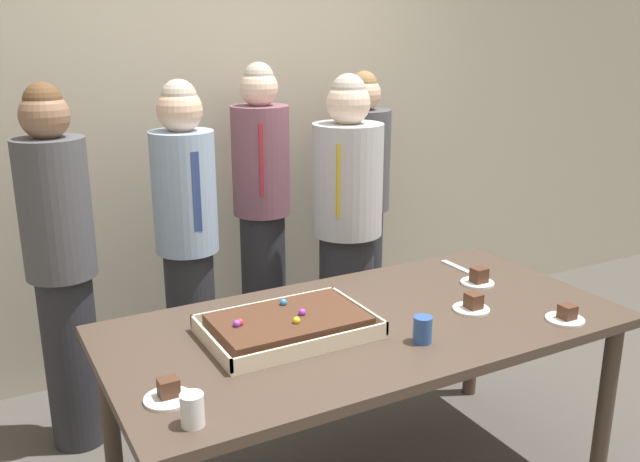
{
  "coord_description": "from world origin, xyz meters",
  "views": [
    {
      "loc": [
        -1.34,
        -2.07,
        1.88
      ],
      "look_at": [
        -0.13,
        0.15,
        1.13
      ],
      "focal_mm": 38.05,
      "sensor_mm": 36.0,
      "label": 1
    }
  ],
  "objects_px": {
    "plated_slice_near_right": "(566,316)",
    "person_left_edge_reaching": "(61,264)",
    "drink_cup_middle": "(192,410)",
    "person_striped_tie_right": "(262,215)",
    "plated_slice_far_left": "(472,305)",
    "person_green_shirt_behind": "(362,209)",
    "cake_server_utensil": "(456,267)",
    "person_serving_front": "(187,242)",
    "person_far_right_suit": "(347,232)",
    "plated_slice_far_right": "(478,279)",
    "party_table": "(367,340)",
    "sheet_cake": "(288,325)",
    "drink_cup_nearest": "(423,330)",
    "plated_slice_near_left": "(168,394)"
  },
  "relations": [
    {
      "from": "drink_cup_nearest",
      "to": "person_left_edge_reaching",
      "type": "relative_size",
      "value": 0.06
    },
    {
      "from": "plated_slice_far_right",
      "to": "person_far_right_suit",
      "type": "relative_size",
      "value": 0.09
    },
    {
      "from": "party_table",
      "to": "plated_slice_far_right",
      "type": "distance_m",
      "value": 0.68
    },
    {
      "from": "party_table",
      "to": "drink_cup_middle",
      "type": "relative_size",
      "value": 20.33
    },
    {
      "from": "sheet_cake",
      "to": "person_green_shirt_behind",
      "type": "xyz_separation_m",
      "value": [
        1.06,
        1.17,
        0.05
      ]
    },
    {
      "from": "party_table",
      "to": "person_green_shirt_behind",
      "type": "xyz_separation_m",
      "value": [
        0.73,
        1.21,
        0.17
      ]
    },
    {
      "from": "drink_cup_middle",
      "to": "person_green_shirt_behind",
      "type": "xyz_separation_m",
      "value": [
        1.57,
        1.59,
        0.04
      ]
    },
    {
      "from": "sheet_cake",
      "to": "person_serving_front",
      "type": "bearing_deg",
      "value": 94.02
    },
    {
      "from": "person_serving_front",
      "to": "person_far_right_suit",
      "type": "height_order",
      "value": "person_far_right_suit"
    },
    {
      "from": "party_table",
      "to": "person_striped_tie_right",
      "type": "distance_m",
      "value": 1.26
    },
    {
      "from": "plated_slice_near_right",
      "to": "person_green_shirt_behind",
      "type": "relative_size",
      "value": 0.09
    },
    {
      "from": "party_table",
      "to": "drink_cup_nearest",
      "type": "bearing_deg",
      "value": -73.23
    },
    {
      "from": "drink_cup_middle",
      "to": "person_striped_tie_right",
      "type": "xyz_separation_m",
      "value": [
        0.94,
        1.62,
        0.08
      ]
    },
    {
      "from": "person_striped_tie_right",
      "to": "person_serving_front",
      "type": "bearing_deg",
      "value": -47.32
    },
    {
      "from": "cake_server_utensil",
      "to": "person_serving_front",
      "type": "bearing_deg",
      "value": 147.78
    },
    {
      "from": "plated_slice_near_left",
      "to": "person_far_right_suit",
      "type": "height_order",
      "value": "person_far_right_suit"
    },
    {
      "from": "plated_slice_near_right",
      "to": "person_serving_front",
      "type": "bearing_deg",
      "value": 127.82
    },
    {
      "from": "plated_slice_far_right",
      "to": "sheet_cake",
      "type": "bearing_deg",
      "value": -176.31
    },
    {
      "from": "drink_cup_middle",
      "to": "drink_cup_nearest",
      "type": "bearing_deg",
      "value": 7.74
    },
    {
      "from": "cake_server_utensil",
      "to": "person_left_edge_reaching",
      "type": "bearing_deg",
      "value": 159.47
    },
    {
      "from": "plated_slice_far_right",
      "to": "person_far_right_suit",
      "type": "xyz_separation_m",
      "value": [
        -0.26,
        0.73,
        0.06
      ]
    },
    {
      "from": "plated_slice_near_left",
      "to": "cake_server_utensil",
      "type": "relative_size",
      "value": 0.75
    },
    {
      "from": "person_left_edge_reaching",
      "to": "plated_slice_far_left",
      "type": "bearing_deg",
      "value": 17.1
    },
    {
      "from": "plated_slice_near_right",
      "to": "person_green_shirt_behind",
      "type": "bearing_deg",
      "value": 88.56
    },
    {
      "from": "party_table",
      "to": "person_serving_front",
      "type": "height_order",
      "value": "person_serving_front"
    },
    {
      "from": "plated_slice_far_left",
      "to": "person_serving_front",
      "type": "distance_m",
      "value": 1.41
    },
    {
      "from": "drink_cup_middle",
      "to": "person_far_right_suit",
      "type": "relative_size",
      "value": 0.06
    },
    {
      "from": "plated_slice_near_left",
      "to": "plated_slice_far_right",
      "type": "relative_size",
      "value": 1.0
    },
    {
      "from": "person_serving_front",
      "to": "plated_slice_far_right",
      "type": "bearing_deg",
      "value": 44.81
    },
    {
      "from": "drink_cup_middle",
      "to": "person_left_edge_reaching",
      "type": "distance_m",
      "value": 1.35
    },
    {
      "from": "party_table",
      "to": "sheet_cake",
      "type": "height_order",
      "value": "sheet_cake"
    },
    {
      "from": "plated_slice_near_right",
      "to": "person_striped_tie_right",
      "type": "relative_size",
      "value": 0.09
    },
    {
      "from": "sheet_cake",
      "to": "person_serving_front",
      "type": "height_order",
      "value": "person_serving_front"
    },
    {
      "from": "plated_slice_near_right",
      "to": "drink_cup_middle",
      "type": "distance_m",
      "value": 1.53
    },
    {
      "from": "plated_slice_far_right",
      "to": "party_table",
      "type": "bearing_deg",
      "value": -170.86
    },
    {
      "from": "plated_slice_near_left",
      "to": "person_green_shirt_behind",
      "type": "bearing_deg",
      "value": 41.69
    },
    {
      "from": "person_green_shirt_behind",
      "to": "plated_slice_far_left",
      "type": "bearing_deg",
      "value": 29.53
    },
    {
      "from": "plated_slice_near_left",
      "to": "person_left_edge_reaching",
      "type": "distance_m",
      "value": 1.18
    },
    {
      "from": "person_green_shirt_behind",
      "to": "person_left_edge_reaching",
      "type": "relative_size",
      "value": 0.99
    },
    {
      "from": "sheet_cake",
      "to": "person_far_right_suit",
      "type": "bearing_deg",
      "value": 47.43
    },
    {
      "from": "sheet_cake",
      "to": "plated_slice_far_right",
      "type": "relative_size",
      "value": 4.17
    },
    {
      "from": "plated_slice_far_left",
      "to": "drink_cup_nearest",
      "type": "xyz_separation_m",
      "value": [
        -0.36,
        -0.14,
        0.03
      ]
    },
    {
      "from": "plated_slice_near_right",
      "to": "drink_cup_nearest",
      "type": "relative_size",
      "value": 1.5
    },
    {
      "from": "drink_cup_nearest",
      "to": "drink_cup_middle",
      "type": "xyz_separation_m",
      "value": [
        -0.91,
        -0.12,
        0.0
      ]
    },
    {
      "from": "sheet_cake",
      "to": "plated_slice_near_right",
      "type": "distance_m",
      "value": 1.1
    },
    {
      "from": "plated_slice_near_right",
      "to": "person_left_edge_reaching",
      "type": "relative_size",
      "value": 0.09
    },
    {
      "from": "party_table",
      "to": "plated_slice_near_right",
      "type": "xyz_separation_m",
      "value": [
        0.69,
        -0.37,
        0.1
      ]
    },
    {
      "from": "person_striped_tie_right",
      "to": "person_left_edge_reaching",
      "type": "distance_m",
      "value": 1.12
    },
    {
      "from": "plated_slice_far_right",
      "to": "person_left_edge_reaching",
      "type": "distance_m",
      "value": 1.86
    },
    {
      "from": "person_left_edge_reaching",
      "to": "person_far_right_suit",
      "type": "bearing_deg",
      "value": 48.86
    }
  ]
}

